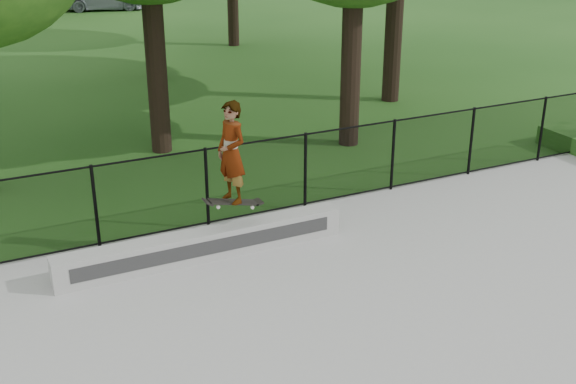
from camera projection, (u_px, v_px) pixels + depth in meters
name	position (u px, v px, depth m)	size (l,w,h in m)	color
ground	(515.00, 375.00, 9.23)	(100.00, 100.00, 0.00)	#1E4A14
concrete_slab	(516.00, 373.00, 9.22)	(14.00, 12.00, 0.06)	#ACACA7
grind_ledge	(204.00, 244.00, 12.00)	(4.95, 0.40, 0.49)	#A7A7A2
car_b	(10.00, 2.00, 36.75)	(1.38, 3.59, 1.31)	black
skater_airborne	(232.00, 154.00, 11.58)	(0.83, 0.70, 1.86)	black
chainlink_fence	(305.00, 170.00, 13.82)	(16.06, 0.06, 1.50)	black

